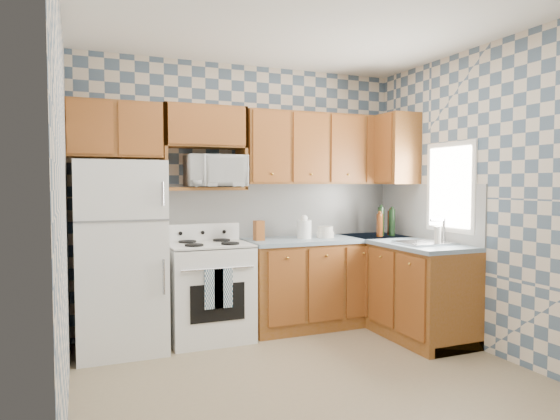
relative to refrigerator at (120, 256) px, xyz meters
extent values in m
plane|color=#816F54|center=(1.27, -1.25, -0.84)|extent=(3.40, 3.40, 0.00)
cube|color=slate|center=(1.27, 0.35, 0.51)|extent=(3.40, 0.02, 2.70)
cube|color=slate|center=(2.97, -1.25, 0.51)|extent=(0.02, 3.20, 2.70)
cube|color=silver|center=(1.68, 0.34, 0.36)|extent=(2.60, 0.02, 0.56)
cube|color=silver|center=(2.96, -0.45, 0.36)|extent=(0.02, 1.60, 0.56)
cube|color=white|center=(0.00, 0.00, 0.00)|extent=(0.75, 0.70, 1.68)
cube|color=white|center=(0.80, 0.03, -0.39)|extent=(0.76, 0.65, 0.90)
cube|color=silver|center=(0.80, 0.03, 0.07)|extent=(0.76, 0.65, 0.02)
cube|color=white|center=(0.80, 0.30, 0.16)|extent=(0.76, 0.08, 0.17)
cube|color=navy|center=(0.76, -0.32, -0.29)|extent=(0.17, 0.02, 0.36)
cube|color=navy|center=(0.85, -0.32, -0.29)|extent=(0.17, 0.02, 0.36)
cube|color=brown|center=(2.10, 0.05, -0.40)|extent=(1.75, 0.60, 0.88)
cube|color=brown|center=(2.67, -0.45, -0.40)|extent=(0.60, 1.60, 0.88)
cube|color=slate|center=(2.10, 0.05, 0.06)|extent=(1.77, 0.63, 0.04)
cube|color=slate|center=(2.67, -0.45, 0.06)|extent=(0.63, 1.60, 0.04)
cube|color=brown|center=(2.10, 0.19, 1.01)|extent=(1.75, 0.33, 0.74)
cube|color=brown|center=(-0.02, 0.19, 1.13)|extent=(0.82, 0.33, 0.50)
cube|color=brown|center=(2.81, 0.00, 1.01)|extent=(0.33, 0.70, 0.74)
cube|color=brown|center=(0.80, 0.19, 0.60)|extent=(0.80, 0.33, 0.03)
imported|color=white|center=(0.90, 0.12, 0.76)|extent=(0.56, 0.38, 0.31)
cube|color=#B7B7BC|center=(2.67, -0.80, 0.09)|extent=(0.48, 0.40, 0.03)
cube|color=white|center=(2.96, -0.80, 0.61)|extent=(0.02, 0.66, 0.86)
cylinder|color=black|center=(2.70, -0.02, 0.24)|extent=(0.07, 0.07, 0.31)
cylinder|color=black|center=(2.80, -0.08, 0.22)|extent=(0.07, 0.07, 0.29)
cylinder|color=#52240C|center=(2.85, 0.02, 0.21)|extent=(0.07, 0.07, 0.27)
cylinder|color=#52240C|center=(2.63, -0.10, 0.20)|extent=(0.07, 0.07, 0.25)
cube|color=brown|center=(1.32, 0.05, 0.18)|extent=(0.10, 0.10, 0.20)
cylinder|color=white|center=(1.82, 0.04, 0.17)|extent=(0.15, 0.15, 0.19)
cylinder|color=beige|center=(2.72, -0.92, 0.17)|extent=(0.06, 0.06, 0.17)
camera|label=1|loc=(-0.35, -4.59, 0.64)|focal=32.00mm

